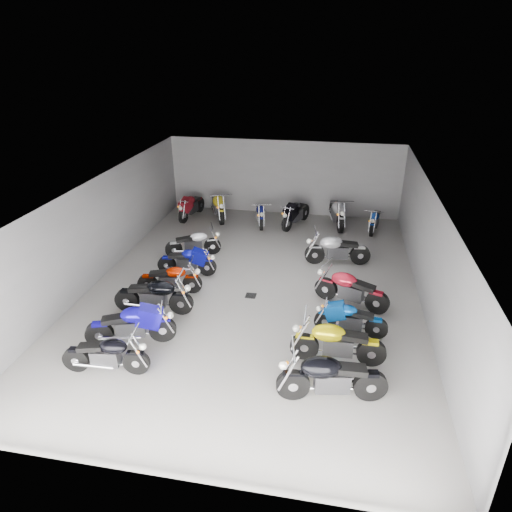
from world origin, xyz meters
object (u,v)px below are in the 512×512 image
object	(u,v)px
motorcycle_left_d	(170,279)
motorcycle_left_e	(188,261)
motorcycle_right_a	(331,378)
motorcycle_back_a	(191,206)
drain_grate	(251,296)
motorcycle_left_c	(154,296)
motorcycle_right_f	(337,250)
motorcycle_left_f	(194,243)
motorcycle_back_b	(218,206)
motorcycle_back_c	(260,213)
motorcycle_back_e	(337,212)
motorcycle_right_c	(350,319)
motorcycle_right_d	(350,289)
motorcycle_right_b	(337,343)
motorcycle_left_b	(132,325)
motorcycle_left_a	(106,355)
motorcycle_back_d	(296,213)
motorcycle_back_f	(375,220)

from	to	relation	value
motorcycle_left_d	motorcycle_left_e	world-z (taller)	motorcycle_left_d
motorcycle_right_a	motorcycle_back_a	bearing A→B (deg)	22.36
drain_grate	motorcycle_left_c	distance (m)	2.89
drain_grate	motorcycle_right_f	distance (m)	3.69
motorcycle_left_f	motorcycle_right_f	bearing A→B (deg)	70.36
motorcycle_back_b	motorcycle_back_c	size ratio (longest dim) A/B	1.13
motorcycle_left_e	motorcycle_back_e	xyz separation A→B (m)	(4.69, 5.33, 0.10)
motorcycle_right_c	motorcycle_left_f	bearing A→B (deg)	59.10
motorcycle_back_a	motorcycle_back_b	xyz separation A→B (m)	(1.18, 0.13, 0.05)
motorcycle_left_d	motorcycle_right_d	bearing A→B (deg)	82.89
motorcycle_right_b	motorcycle_right_f	distance (m)	5.37
motorcycle_right_a	motorcycle_back_b	bearing A→B (deg)	17.03
motorcycle_back_a	motorcycle_back_e	bearing A→B (deg)	-168.33
drain_grate	motorcycle_right_a	bearing A→B (deg)	-57.87
drain_grate	motorcycle_right_f	size ratio (longest dim) A/B	0.14
motorcycle_left_b	motorcycle_left_f	size ratio (longest dim) A/B	1.17
motorcycle_left_e	motorcycle_right_d	bearing A→B (deg)	75.54
motorcycle_left_f	motorcycle_right_d	world-z (taller)	motorcycle_right_d
motorcycle_left_c	motorcycle_right_a	distance (m)	5.61
motorcycle_left_a	motorcycle_back_a	distance (m)	10.27
motorcycle_right_b	motorcycle_right_d	size ratio (longest dim) A/B	1.06
motorcycle_right_d	motorcycle_back_a	bearing A→B (deg)	68.03
motorcycle_left_c	motorcycle_right_d	world-z (taller)	motorcycle_left_c
motorcycle_left_e	motorcycle_back_d	distance (m)	5.84
motorcycle_left_a	motorcycle_left_d	distance (m)	3.79
motorcycle_left_b	motorcycle_left_c	xyz separation A→B (m)	(0.01, 1.49, 0.00)
motorcycle_back_d	motorcycle_right_f	bearing A→B (deg)	139.22
motorcycle_back_e	motorcycle_left_a	bearing A→B (deg)	52.06
motorcycle_back_e	motorcycle_right_d	bearing A→B (deg)	82.46
motorcycle_left_b	motorcycle_back_d	xyz separation A→B (m)	(3.19, 8.89, -0.01)
motorcycle_back_c	motorcycle_right_d	bearing A→B (deg)	108.23
motorcycle_left_c	motorcycle_back_d	size ratio (longest dim) A/B	1.07
motorcycle_back_b	motorcycle_right_c	bearing A→B (deg)	101.99
motorcycle_back_e	motorcycle_back_a	bearing A→B (deg)	-10.70
motorcycle_left_b	motorcycle_back_a	distance (m)	9.14
motorcycle_left_e	motorcycle_back_f	world-z (taller)	motorcycle_left_e
motorcycle_right_b	motorcycle_back_c	world-z (taller)	motorcycle_right_b
motorcycle_left_c	motorcycle_right_b	distance (m)	5.23
motorcycle_left_f	motorcycle_back_a	distance (m)	3.94
motorcycle_back_c	motorcycle_back_d	xyz separation A→B (m)	(1.46, 0.11, 0.05)
motorcycle_left_c	motorcycle_back_e	xyz separation A→B (m)	(4.85, 7.73, 0.03)
motorcycle_left_a	motorcycle_back_f	world-z (taller)	motorcycle_left_a
motorcycle_left_b	motorcycle_right_b	bearing A→B (deg)	74.30
motorcycle_right_f	motorcycle_back_a	size ratio (longest dim) A/B	1.05
motorcycle_right_f	motorcycle_back_c	size ratio (longest dim) A/B	1.13
motorcycle_right_c	motorcycle_back_c	distance (m)	8.23
motorcycle_right_f	motorcycle_back_e	distance (m)	3.66
motorcycle_left_c	motorcycle_back_b	distance (m)	7.68
motorcycle_left_f	motorcycle_right_b	xyz separation A→B (m)	(5.14, -5.12, 0.07)
motorcycle_left_e	motorcycle_left_b	bearing A→B (deg)	-5.92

